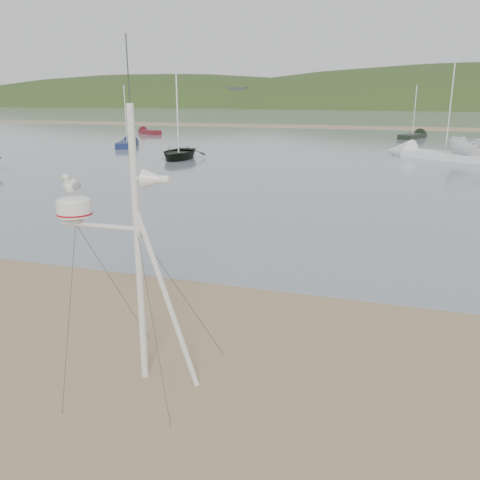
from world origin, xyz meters
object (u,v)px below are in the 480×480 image
(sailboat_blue_near, at_px, (130,143))
(dinghy_red_far, at_px, (146,131))
(mast_rig, at_px, (136,305))
(boat_dark, at_px, (178,127))
(sailboat_white_near, at_px, (418,153))
(sailboat_dark_mid, at_px, (418,135))

(sailboat_blue_near, bearing_deg, dinghy_red_far, 112.93)
(mast_rig, bearing_deg, boat_dark, 113.41)
(sailboat_white_near, bearing_deg, mast_rig, -97.71)
(sailboat_white_near, bearing_deg, sailboat_blue_near, 177.49)
(mast_rig, bearing_deg, dinghy_red_far, 118.05)
(dinghy_red_far, relative_size, sailboat_dark_mid, 0.77)
(mast_rig, distance_m, boat_dark, 29.36)
(boat_dark, bearing_deg, dinghy_red_far, 115.93)
(sailboat_blue_near, bearing_deg, boat_dark, -43.24)
(dinghy_red_far, distance_m, sailboat_white_near, 34.69)
(boat_dark, bearing_deg, sailboat_white_near, 16.10)
(boat_dark, relative_size, sailboat_white_near, 0.58)
(boat_dark, xyz_separation_m, sailboat_dark_mid, (16.46, 25.96, -1.98))
(boat_dark, bearing_deg, sailboat_dark_mid, 50.46)
(mast_rig, height_order, boat_dark, mast_rig)
(dinghy_red_far, bearing_deg, sailboat_dark_mid, 6.16)
(mast_rig, xyz_separation_m, dinghy_red_far, (-26.39, 49.52, -0.96))
(mast_rig, relative_size, sailboat_dark_mid, 0.85)
(sailboat_white_near, height_order, sailboat_dark_mid, sailboat_white_near)
(dinghy_red_far, height_order, sailboat_dark_mid, sailboat_dark_mid)
(mast_rig, bearing_deg, sailboat_dark_mid, 84.82)
(boat_dark, distance_m, sailboat_dark_mid, 30.80)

